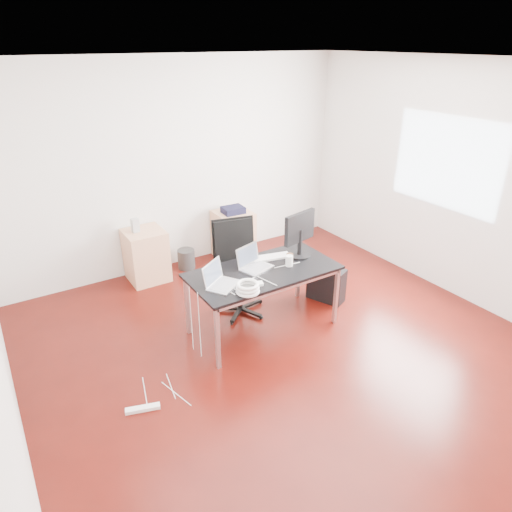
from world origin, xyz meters
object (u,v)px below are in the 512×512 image
pc_tower (326,284)px  filing_cabinet_right (233,235)px  office_chair (237,263)px  filing_cabinet_left (146,255)px  desk (263,274)px

pc_tower → filing_cabinet_right: bearing=78.6°
office_chair → filing_cabinet_left: office_chair is taller
filing_cabinet_left → filing_cabinet_right: same height
filing_cabinet_left → filing_cabinet_right: bearing=0.0°
desk → pc_tower: (1.00, 0.10, -0.46)m
pc_tower → office_chair: bearing=135.0°
filing_cabinet_left → desk: bearing=-69.2°
filing_cabinet_left → pc_tower: 2.40m
desk → filing_cabinet_right: size_ratio=2.29×
desk → pc_tower: bearing=5.8°
filing_cabinet_right → pc_tower: filing_cabinet_right is taller
desk → pc_tower: 1.10m
filing_cabinet_left → office_chair: bearing=-62.8°
filing_cabinet_left → pc_tower: filing_cabinet_left is taller
desk → filing_cabinet_left: bearing=110.8°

